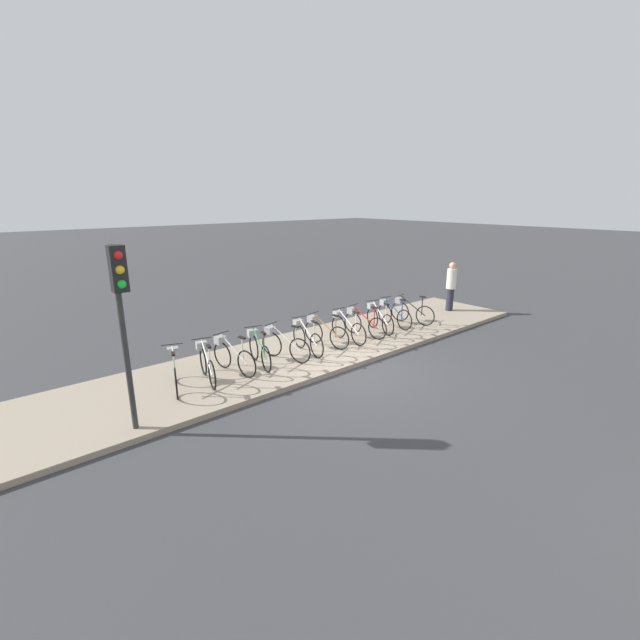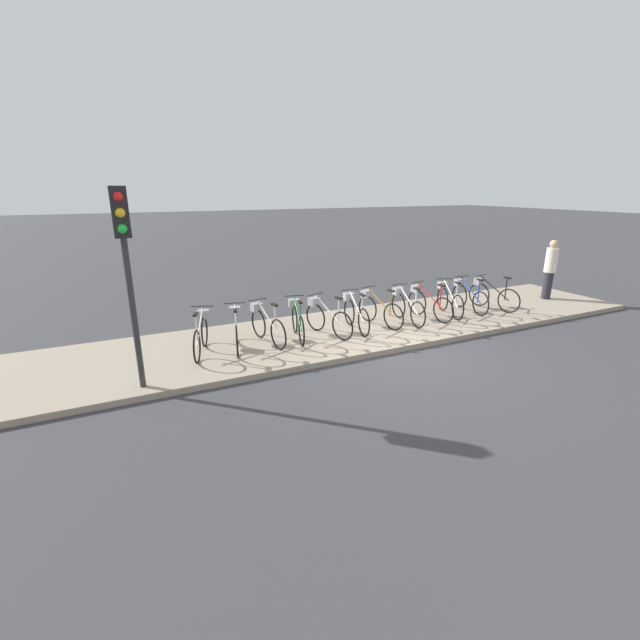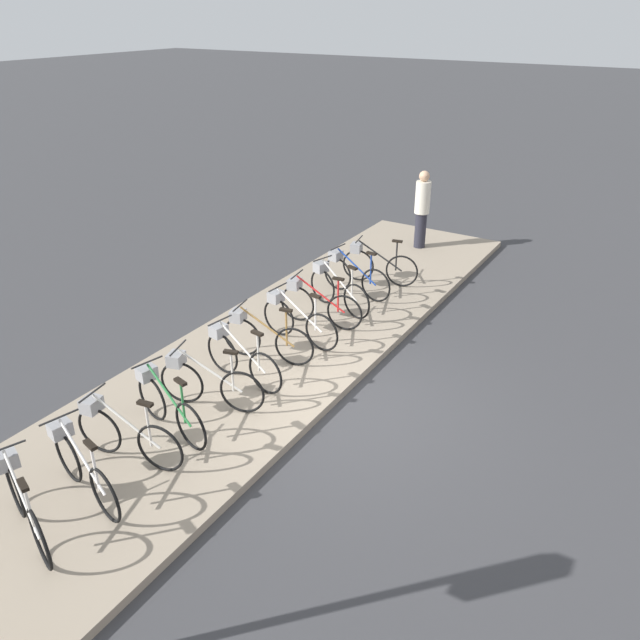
{
  "view_description": "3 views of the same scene",
  "coord_description": "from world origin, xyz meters",
  "views": [
    {
      "loc": [
        -7.09,
        -7.07,
        4.12
      ],
      "look_at": [
        -0.45,
        0.78,
        1.18
      ],
      "focal_mm": 24.0,
      "sensor_mm": 36.0,
      "label": 1
    },
    {
      "loc": [
        -5.32,
        -6.98,
        3.39
      ],
      "look_at": [
        -1.42,
        1.17,
        0.58
      ],
      "focal_mm": 24.0,
      "sensor_mm": 36.0,
      "label": 2
    },
    {
      "loc": [
        -6.53,
        -3.77,
        5.21
      ],
      "look_at": [
        0.87,
        0.82,
        0.79
      ],
      "focal_mm": 35.0,
      "sensor_mm": 36.0,
      "label": 3
    }
  ],
  "objects": [
    {
      "name": "ground_plane",
      "position": [
        0.0,
        0.0,
        0.0
      ],
      "size": [
        120.0,
        120.0,
        0.0
      ],
      "primitive_type": "plane",
      "color": "#38383A"
    },
    {
      "name": "sidewalk",
      "position": [
        0.0,
        1.59,
        0.06
      ],
      "size": [
        15.6,
        3.17,
        0.12
      ],
      "color": "gray",
      "rests_on": "ground_plane"
    },
    {
      "name": "parked_bicycle_0",
      "position": [
        -3.95,
        1.52,
        0.55
      ],
      "size": [
        0.66,
        1.49,
        0.96
      ],
      "color": "black",
      "rests_on": "sidewalk"
    },
    {
      "name": "parked_bicycle_1",
      "position": [
        -3.24,
        1.47,
        0.55
      ],
      "size": [
        0.54,
        1.53,
        0.96
      ],
      "color": "black",
      "rests_on": "sidewalk"
    },
    {
      "name": "parked_bicycle_2",
      "position": [
        -2.56,
        1.55,
        0.55
      ],
      "size": [
        0.46,
        1.55,
        0.96
      ],
      "color": "black",
      "rests_on": "sidewalk"
    },
    {
      "name": "parked_bicycle_3",
      "position": [
        -1.83,
        1.52,
        0.55
      ],
      "size": [
        0.53,
        1.54,
        0.96
      ],
      "color": "black",
      "rests_on": "sidewalk"
    },
    {
      "name": "parked_bicycle_4",
      "position": [
        -1.14,
        1.45,
        0.55
      ],
      "size": [
        0.58,
        1.52,
        0.96
      ],
      "color": "black",
      "rests_on": "sidewalk"
    },
    {
      "name": "parked_bicycle_5",
      "position": [
        -0.35,
        1.49,
        0.55
      ],
      "size": [
        0.46,
        1.56,
        0.96
      ],
      "color": "black",
      "rests_on": "sidewalk"
    },
    {
      "name": "parked_bicycle_6",
      "position": [
        0.34,
        1.56,
        0.55
      ],
      "size": [
        0.48,
        1.55,
        0.96
      ],
      "color": "black",
      "rests_on": "sidewalk"
    },
    {
      "name": "parked_bicycle_7",
      "position": [
        1.12,
        1.46,
        0.55
      ],
      "size": [
        0.46,
        1.57,
        0.96
      ],
      "color": "black",
      "rests_on": "sidewalk"
    },
    {
      "name": "parked_bicycle_8",
      "position": [
        1.82,
        1.5,
        0.55
      ],
      "size": [
        0.46,
        1.56,
        0.96
      ],
      "color": "black",
      "rests_on": "sidewalk"
    },
    {
      "name": "parked_bicycle_9",
      "position": [
        2.56,
        1.52,
        0.55
      ],
      "size": [
        0.59,
        1.51,
        0.96
      ],
      "color": "black",
      "rests_on": "sidewalk"
    },
    {
      "name": "parked_bicycle_10",
      "position": [
        3.29,
        1.58,
        0.55
      ],
      "size": [
        0.46,
        1.56,
        0.96
      ],
      "color": "black",
      "rests_on": "sidewalk"
    },
    {
      "name": "parked_bicycle_11",
      "position": [
        4.01,
        1.45,
        0.55
      ],
      "size": [
        0.5,
        1.54,
        0.96
      ],
      "color": "black",
      "rests_on": "sidewalk"
    },
    {
      "name": "pedestrian",
      "position": [
        6.44,
        1.53,
        1.06
      ],
      "size": [
        0.34,
        0.34,
        1.78
      ],
      "color": "#23232D",
      "rests_on": "sidewalk"
    },
    {
      "name": "traffic_light",
      "position": [
        -5.19,
        0.24,
        2.49
      ],
      "size": [
        0.24,
        0.4,
        3.29
      ],
      "color": "#2D2D2D",
      "rests_on": "sidewalk"
    }
  ]
}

